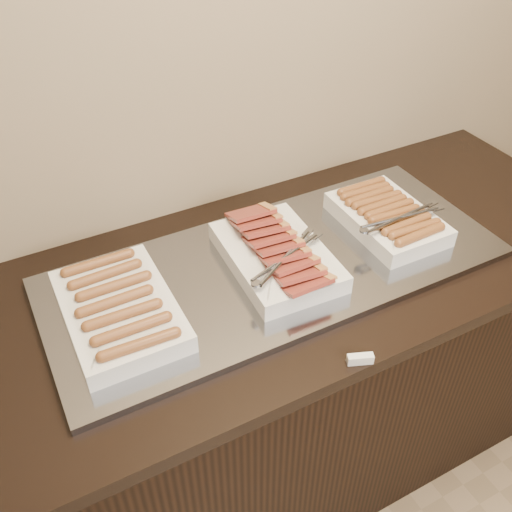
# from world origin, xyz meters

# --- Properties ---
(counter) EXTENTS (2.06, 0.76, 0.90)m
(counter) POSITION_xyz_m (0.00, 2.13, 0.45)
(counter) COLOR black
(counter) RESTS_ON ground
(warming_tray) EXTENTS (1.20, 0.50, 0.02)m
(warming_tray) POSITION_xyz_m (0.02, 2.13, 0.91)
(warming_tray) COLOR gray
(warming_tray) RESTS_ON counter
(dish_left) EXTENTS (0.24, 0.36, 0.07)m
(dish_left) POSITION_xyz_m (-0.40, 2.13, 0.95)
(dish_left) COLOR silver
(dish_left) RESTS_ON warming_tray
(dish_center) EXTENTS (0.27, 0.38, 0.09)m
(dish_center) POSITION_xyz_m (0.02, 2.13, 0.95)
(dish_center) COLOR silver
(dish_center) RESTS_ON warming_tray
(dish_right) EXTENTS (0.26, 0.33, 0.08)m
(dish_right) POSITION_xyz_m (0.38, 2.13, 0.96)
(dish_right) COLOR silver
(dish_right) RESTS_ON warming_tray
(label_holder) EXTENTS (0.06, 0.04, 0.02)m
(label_holder) POSITION_xyz_m (0.03, 1.77, 0.91)
(label_holder) COLOR silver
(label_holder) RESTS_ON counter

